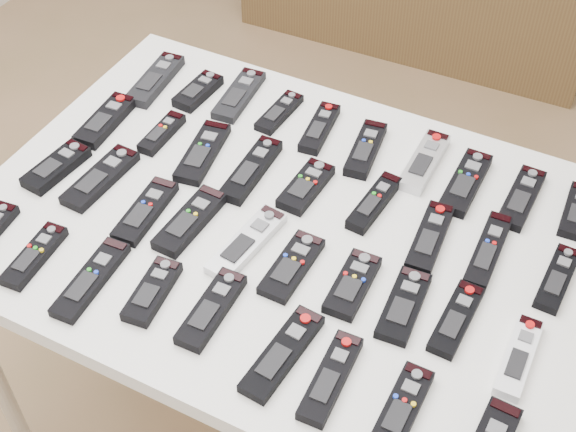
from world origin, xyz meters
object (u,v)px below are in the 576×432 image
at_px(remote_2, 239,95).
at_px(remote_19, 56,167).
at_px(table, 288,242).
at_px(remote_35, 331,378).
at_px(remote_17, 488,250).
at_px(remote_7, 466,183).
at_px(remote_34, 282,353).
at_px(remote_10, 105,120).
at_px(remote_31, 91,279).
at_px(remote_21, 145,211).
at_px(remote_8, 521,198).
at_px(remote_4, 320,128).
at_px(remote_11, 162,133).
at_px(remote_6, 424,162).
at_px(remote_13, 251,170).
at_px(remote_18, 557,278).
at_px(remote_3, 279,112).
at_px(remote_14, 306,187).
at_px(remote_23, 247,243).
at_px(remote_25, 352,284).
at_px(remote_15, 374,203).
at_px(remote_24, 292,266).
at_px(remote_28, 519,357).
at_px(remote_16, 430,238).
at_px(remote_32, 152,291).
at_px(remote_36, 402,409).
at_px(remote_12, 203,152).
at_px(remote_1, 198,91).
at_px(remote_30, 34,256).
at_px(remote_0, 156,80).
at_px(remote_5, 366,149).
at_px(remote_20, 101,178).
at_px(remote_27, 456,319).

relative_size(remote_2, remote_19, 1.22).
height_order(table, remote_35, remote_35).
bearing_deg(remote_17, remote_7, 119.83).
bearing_deg(remote_34, remote_10, 154.71).
xyz_separation_m(remote_31, remote_35, (0.49, 0.01, 0.00)).
bearing_deg(remote_21, remote_8, 25.88).
distance_m(remote_4, remote_11, 0.35).
distance_m(remote_19, remote_35, 0.77).
relative_size(remote_6, remote_13, 0.95).
xyz_separation_m(remote_17, remote_18, (0.14, -0.01, -0.00)).
relative_size(remote_8, remote_11, 1.30).
xyz_separation_m(remote_3, remote_14, (0.16, -0.19, 0.00)).
height_order(remote_23, remote_25, remote_25).
relative_size(remote_7, remote_14, 1.26).
bearing_deg(remote_19, remote_15, 23.89).
bearing_deg(remote_15, remote_24, -103.10).
relative_size(remote_4, remote_35, 0.91).
distance_m(remote_28, remote_34, 0.40).
distance_m(remote_16, remote_19, 0.79).
height_order(table, remote_3, remote_3).
relative_size(remote_15, remote_31, 0.86).
relative_size(table, remote_23, 6.25).
xyz_separation_m(remote_32, remote_36, (0.49, -0.02, -0.00)).
distance_m(remote_14, remote_34, 0.41).
bearing_deg(remote_2, remote_12, -87.04).
xyz_separation_m(remote_1, remote_6, (0.56, 0.01, 0.00)).
height_order(remote_14, remote_17, same).
distance_m(remote_19, remote_34, 0.67).
relative_size(remote_2, remote_32, 1.28).
relative_size(remote_15, remote_30, 1.06).
distance_m(remote_25, remote_36, 0.27).
distance_m(remote_14, remote_31, 0.47).
bearing_deg(remote_6, remote_24, -107.56).
relative_size(remote_10, remote_34, 0.90).
distance_m(remote_7, remote_11, 0.67).
relative_size(table, remote_0, 6.35).
xyz_separation_m(remote_3, remote_5, (0.23, -0.03, 0.00)).
xyz_separation_m(remote_3, remote_19, (-0.33, -0.38, 0.00)).
xyz_separation_m(table, remote_20, (-0.40, -0.07, 0.07)).
bearing_deg(remote_24, remote_23, 174.12).
bearing_deg(remote_25, remote_30, -161.50).
bearing_deg(remote_35, remote_12, 138.99).
bearing_deg(remote_27, remote_18, 53.86).
xyz_separation_m(remote_15, remote_21, (-0.40, -0.23, -0.00)).
bearing_deg(remote_4, remote_31, -114.37).
bearing_deg(remote_35, remote_23, 141.14).
xyz_separation_m(remote_25, remote_36, (0.18, -0.20, -0.00)).
bearing_deg(remote_10, remote_14, -2.02).
distance_m(remote_7, remote_27, 0.36).
bearing_deg(remote_3, remote_35, -51.81).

